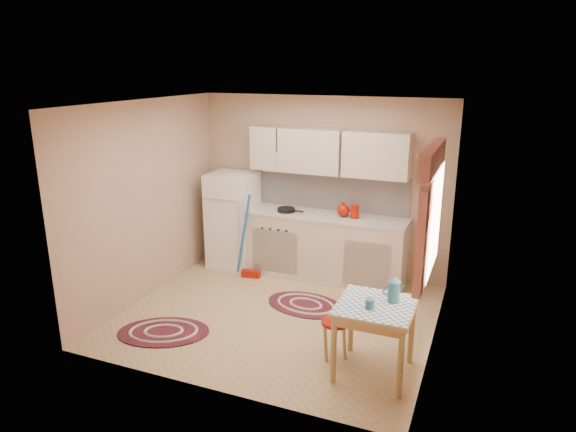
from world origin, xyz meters
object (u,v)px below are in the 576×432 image
at_px(table, 374,339).
at_px(stool, 335,339).
at_px(base_cabinets, 324,248).
at_px(fridge, 233,220).

distance_m(table, stool, 0.46).
relative_size(table, stool, 1.71).
bearing_deg(table, base_cabinets, 119.73).
bearing_deg(stool, fridge, 138.69).
distance_m(fridge, table, 3.29).
distance_m(fridge, stool, 2.91).
bearing_deg(base_cabinets, stool, -68.79).
relative_size(fridge, base_cabinets, 0.62).
height_order(fridge, stool, fridge).
bearing_deg(fridge, table, -37.94).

